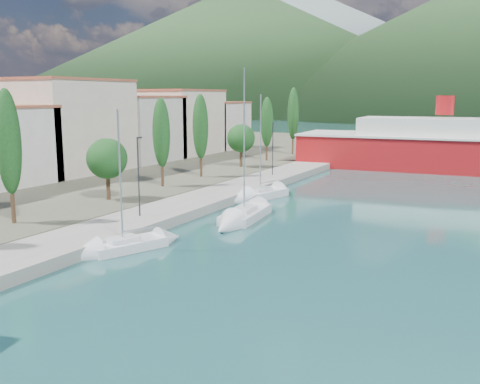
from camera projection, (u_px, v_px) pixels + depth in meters
The scene contains 9 objects.
ground at pixel (443, 138), 129.14m from camera, with size 1400.00×1400.00×0.00m, color #225556.
quay at pixel (215, 197), 51.19m from camera, with size 5.00×88.00×0.80m, color gray.
land_strip at pixel (23, 163), 77.27m from camera, with size 70.00×148.00×0.70m, color #565644.
town_buildings at pixel (105, 130), 70.30m from camera, with size 9.20×69.20×11.30m.
tree_row at pixel (186, 135), 58.47m from camera, with size 3.68×63.56×10.61m.
lamp_posts at pixel (140, 173), 40.73m from camera, with size 0.15×49.80×6.06m.
sailboat_near at pixel (104, 250), 33.72m from camera, with size 4.46×7.14×9.88m.
sailboat_mid at pixel (236, 221), 41.66m from camera, with size 3.41×9.25×13.00m.
sailboat_far at pixel (250, 197), 51.43m from camera, with size 4.15×7.85×11.02m.
Camera 1 is at (16.47, -17.46, 9.84)m, focal length 40.00 mm.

